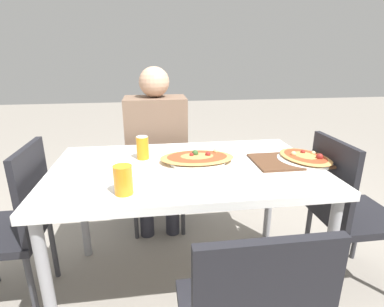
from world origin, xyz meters
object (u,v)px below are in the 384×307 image
(soda_can, at_px, (143,148))
(drink_glass, at_px, (123,180))
(pizza_second, at_px, (305,158))
(person_seated, at_px, (156,139))
(chair_side_right, at_px, (346,207))
(dining_table, at_px, (186,178))
(chair_side_left, at_px, (14,221))
(pizza_main, at_px, (197,158))
(chair_far_seated, at_px, (157,163))

(soda_can, distance_m, drink_glass, 0.43)
(soda_can, distance_m, pizza_second, 0.87)
(person_seated, height_order, soda_can, person_seated)
(chair_side_right, bearing_deg, dining_table, -96.34)
(dining_table, height_order, drink_glass, drink_glass)
(person_seated, bearing_deg, chair_side_left, 40.73)
(chair_side_left, bearing_deg, person_seated, -49.27)
(chair_side_right, bearing_deg, soda_can, -102.45)
(pizza_main, bearing_deg, pizza_second, -7.08)
(chair_side_left, relative_size, chair_side_right, 1.00)
(dining_table, bearing_deg, drink_glass, -136.17)
(chair_side_right, distance_m, soda_can, 1.15)
(dining_table, height_order, chair_far_seated, chair_far_seated)
(dining_table, height_order, chair_side_right, chair_side_right)
(pizza_second, bearing_deg, person_seated, 139.97)
(chair_side_left, bearing_deg, chair_side_right, -93.09)
(chair_side_left, relative_size, soda_can, 6.94)
(drink_glass, distance_m, pizza_second, 0.96)
(chair_side_right, xyz_separation_m, soda_can, (-1.09, 0.24, 0.31))
(chair_side_left, bearing_deg, pizza_main, -86.62)
(person_seated, bearing_deg, dining_table, 102.09)
(chair_far_seated, bearing_deg, drink_glass, 81.31)
(chair_side_left, xyz_separation_m, soda_can, (0.65, 0.15, 0.31))
(chair_far_seated, height_order, chair_side_right, same)
(drink_glass, bearing_deg, chair_side_left, 154.40)
(drink_glass, bearing_deg, dining_table, 43.83)
(dining_table, bearing_deg, chair_far_seated, 100.29)
(chair_side_left, height_order, drink_glass, chair_side_left)
(pizza_main, bearing_deg, drink_glass, -137.05)
(soda_can, relative_size, pizza_second, 0.35)
(chair_side_right, relative_size, person_seated, 0.72)
(person_seated, distance_m, drink_glass, 0.92)
(pizza_second, bearing_deg, chair_far_seated, 135.39)
(soda_can, relative_size, drink_glass, 1.03)
(pizza_main, height_order, pizza_second, same)
(soda_can, bearing_deg, chair_far_seated, 81.94)
(pizza_main, bearing_deg, chair_far_seated, 106.21)
(chair_side_left, height_order, person_seated, person_seated)
(soda_can, bearing_deg, pizza_main, -17.70)
(chair_side_left, distance_m, soda_can, 0.73)
(chair_side_right, xyz_separation_m, person_seated, (-1.00, 0.72, 0.22))
(dining_table, distance_m, drink_glass, 0.42)
(dining_table, xyz_separation_m, pizza_main, (0.07, 0.05, 0.09))
(chair_side_right, height_order, pizza_main, chair_side_right)
(chair_far_seated, bearing_deg, pizza_second, 135.39)
(chair_far_seated, distance_m, person_seated, 0.25)
(dining_table, height_order, person_seated, person_seated)
(chair_side_left, height_order, pizza_second, chair_side_left)
(dining_table, distance_m, chair_side_left, 0.88)
(chair_side_right, xyz_separation_m, pizza_main, (-0.80, 0.15, 0.27))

